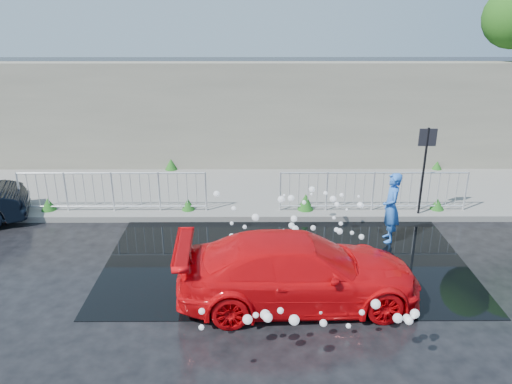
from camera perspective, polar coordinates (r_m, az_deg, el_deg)
The scene contains 12 objects.
ground at distance 10.66m, azimuth 0.90°, elevation -9.89°, with size 90.00×90.00×0.00m, color black.
pavement at distance 15.15m, azimuth 0.54°, elevation 0.10°, with size 30.00×4.00×0.15m, color slate.
curb at distance 13.30m, azimuth 0.66°, elevation -2.95°, with size 30.00×0.25×0.16m, color slate.
retaining_wall at distance 16.74m, azimuth 0.46°, elevation 8.64°, with size 30.00×0.60×3.50m, color slate.
puddle at distance 11.55m, azimuth 3.31°, elevation -7.30°, with size 8.00×5.00×0.01m, color black.
sign_post at distance 13.55m, azimuth 18.77°, elevation 3.78°, with size 0.45×0.06×2.50m.
railing_left at distance 13.90m, azimuth -16.08°, elevation 0.19°, with size 5.05×0.05×1.10m.
railing_right at distance 13.75m, azimuth 13.25°, elevation 0.24°, with size 5.05×0.05×1.10m.
weeds at distance 14.54m, azimuth -0.49°, elevation 0.27°, with size 12.17×3.93×0.45m.
water_spray at distance 10.50m, azimuth 5.64°, elevation -6.17°, with size 3.67×5.80×1.02m.
red_car at distance 9.64m, azimuth 4.89°, elevation -8.95°, with size 1.88×4.63×1.34m, color red.
person at distance 12.32m, azimuth 15.19°, elevation -1.75°, with size 0.63×0.41×1.73m, color blue.
Camera 1 is at (-0.21, -9.15, 5.46)m, focal length 35.00 mm.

